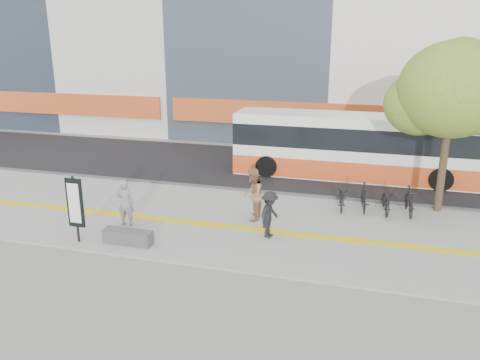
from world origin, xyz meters
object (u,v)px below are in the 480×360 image
(street_tree, at_px, (451,92))
(pedestrian_tan, at_px, (253,195))
(seated_woman, at_px, (126,203))
(signboard, at_px, (75,204))
(bus, at_px, (352,148))
(pedestrian_dark, at_px, (270,214))
(bench, at_px, (128,237))

(street_tree, distance_m, pedestrian_tan, 7.93)
(seated_woman, relative_size, pedestrian_tan, 0.86)
(signboard, xyz_separation_m, seated_woman, (0.80, 1.71, -0.47))
(signboard, bearing_deg, bus, 51.49)
(street_tree, xyz_separation_m, pedestrian_dark, (-5.57, -4.27, -3.65))
(pedestrian_tan, bearing_deg, bus, 153.02)
(signboard, height_order, pedestrian_dark, signboard)
(street_tree, bearing_deg, pedestrian_dark, -142.49)
(bench, xyz_separation_m, bus, (6.36, 9.70, 1.12))
(seated_woman, distance_m, pedestrian_dark, 5.02)
(bus, bearing_deg, signboard, -128.51)
(pedestrian_tan, bearing_deg, signboard, -57.60)
(street_tree, bearing_deg, pedestrian_tan, -155.54)
(bench, distance_m, bus, 11.65)
(bench, bearing_deg, street_tree, 31.62)
(signboard, distance_m, street_tree, 13.40)
(bus, xyz_separation_m, pedestrian_dark, (-2.15, -7.95, -0.56))
(bus, height_order, pedestrian_tan, bus)
(street_tree, relative_size, seated_woman, 3.85)
(signboard, height_order, street_tree, street_tree)
(bench, xyz_separation_m, pedestrian_dark, (4.21, 1.75, 0.56))
(bus, relative_size, pedestrian_dark, 6.97)
(street_tree, distance_m, pedestrian_dark, 7.91)
(street_tree, bearing_deg, seated_woman, -156.41)
(pedestrian_tan, bearing_deg, bench, -49.23)
(signboard, bearing_deg, bench, 10.81)
(pedestrian_tan, bearing_deg, seated_woman, -69.99)
(pedestrian_tan, relative_size, pedestrian_dark, 1.21)
(pedestrian_tan, xyz_separation_m, pedestrian_dark, (0.91, -1.33, -0.17))
(signboard, bearing_deg, pedestrian_tan, 34.59)
(bench, relative_size, bus, 0.15)
(bench, height_order, pedestrian_tan, pedestrian_tan)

